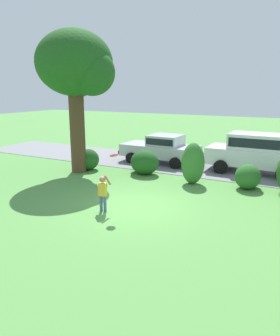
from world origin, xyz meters
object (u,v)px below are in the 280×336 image
Objects in this scene: parked_sedan at (162,148)px; frisbee at (114,155)px; child_thrower at (103,191)px; parked_suv at (256,151)px; oak_tree_large at (78,69)px.

frisbee is (1.63, -7.42, 1.06)m from parked_sedan.
parked_sedan is at bearing 99.65° from child_thrower.
frisbee is at bearing 31.72° from child_thrower.
parked_suv is 3.66× the size of child_thrower.
child_thrower is at bearing -148.28° from frisbee.
oak_tree_large is at bearing -127.88° from parked_sedan.
child_thrower is (1.30, -7.62, -0.13)m from parked_sedan.
oak_tree_large is 1.50× the size of parked_sedan.
parked_sedan is at bearing 52.12° from oak_tree_large.
child_thrower is (4.05, -4.09, -4.17)m from oak_tree_large.
parked_sedan is 0.94× the size of parked_suv.
parked_sedan is 7.67m from frisbee.
parked_sedan reaches higher than child_thrower.
oak_tree_large is 6.57m from frisbee.
oak_tree_large is at bearing 138.48° from frisbee.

